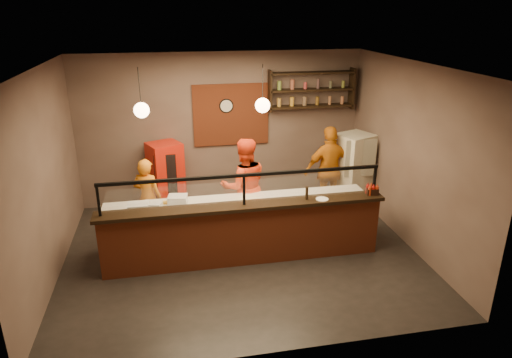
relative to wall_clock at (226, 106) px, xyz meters
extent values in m
plane|color=black|center=(-0.10, -2.46, -2.10)|extent=(6.00, 6.00, 0.00)
plane|color=#322C27|center=(-0.10, -2.46, 1.10)|extent=(6.00, 6.00, 0.00)
plane|color=#6F5B52|center=(-0.10, 0.04, -0.50)|extent=(6.00, 0.00, 6.00)
plane|color=#6F5B52|center=(-3.10, -2.46, -0.50)|extent=(0.00, 5.00, 5.00)
plane|color=#6F5B52|center=(2.90, -2.46, -0.50)|extent=(0.00, 5.00, 5.00)
plane|color=#6F5B52|center=(-0.10, -4.96, -0.50)|extent=(6.00, 0.00, 6.00)
cube|color=#933D20|center=(0.10, 0.01, -0.20)|extent=(1.60, 0.04, 1.30)
cube|color=#933D20|center=(-0.10, -2.76, -1.60)|extent=(4.60, 0.25, 1.00)
cube|color=black|center=(-0.10, -2.76, -1.07)|extent=(4.70, 0.37, 0.06)
cube|color=gray|center=(-0.10, -2.26, -1.68)|extent=(4.60, 0.75, 0.85)
cube|color=silver|center=(-0.10, -2.26, -1.23)|extent=(4.60, 0.75, 0.05)
cube|color=white|center=(-0.10, -2.76, -0.79)|extent=(4.40, 0.02, 0.50)
cube|color=black|center=(-0.10, -2.76, -0.54)|extent=(4.50, 0.05, 0.05)
cube|color=black|center=(-2.32, -2.76, -0.79)|extent=(0.04, 0.04, 0.50)
cube|color=black|center=(-0.10, -2.76, -0.79)|extent=(0.04, 0.04, 0.50)
cube|color=black|center=(2.12, -2.76, -0.79)|extent=(0.04, 0.04, 0.50)
cube|color=black|center=(1.80, -0.14, -0.05)|extent=(1.80, 0.28, 0.04)
cube|color=black|center=(1.80, -0.14, 0.30)|extent=(1.80, 0.28, 0.04)
cube|color=black|center=(1.80, -0.14, 0.65)|extent=(1.80, 0.28, 0.04)
cube|color=black|center=(0.90, -0.14, 0.30)|extent=(0.04, 0.28, 0.85)
cube|color=black|center=(2.70, -0.14, 0.30)|extent=(0.04, 0.28, 0.85)
cylinder|color=black|center=(0.00, 0.00, 0.00)|extent=(0.30, 0.04, 0.30)
cylinder|color=black|center=(-1.60, -2.26, 0.80)|extent=(0.01, 0.01, 0.60)
sphere|color=#FFC38C|center=(-1.60, -2.26, 0.45)|extent=(0.24, 0.24, 0.24)
cylinder|color=black|center=(0.30, -2.26, 0.80)|extent=(0.01, 0.01, 0.60)
sphere|color=#FFC38C|center=(0.30, -2.26, 0.45)|extent=(0.24, 0.24, 0.24)
imported|color=orange|center=(-1.68, -1.43, -1.35)|extent=(0.65, 0.56, 1.50)
imported|color=red|center=(0.09, -1.63, -1.18)|extent=(0.93, 0.74, 1.84)
imported|color=#C97013|center=(1.95, -1.09, -1.19)|extent=(1.10, 0.51, 1.83)
cube|color=beige|center=(2.50, -1.00, -1.29)|extent=(0.87, 0.84, 1.62)
cube|color=red|center=(-1.33, -0.31, -1.37)|extent=(0.80, 0.77, 1.45)
cylinder|color=beige|center=(0.07, -2.23, -1.19)|extent=(0.53, 0.53, 0.01)
cube|color=silver|center=(-1.55, -2.35, -1.13)|extent=(0.33, 0.29, 0.14)
cube|color=silver|center=(-1.14, -2.19, -1.12)|extent=(0.35, 0.30, 0.16)
cube|color=silver|center=(-1.78, -2.41, -1.12)|extent=(0.33, 0.27, 0.16)
cylinder|color=gold|center=(-1.34, -2.13, -1.17)|extent=(0.36, 0.09, 0.06)
cube|color=black|center=(2.10, -2.75, -0.99)|extent=(0.21, 0.17, 0.11)
cylinder|color=black|center=(0.95, -2.75, -0.93)|extent=(0.06, 0.06, 0.22)
cylinder|color=white|center=(1.20, -2.81, -1.03)|extent=(0.26, 0.26, 0.01)
camera|label=1|loc=(-1.20, -9.38, 1.94)|focal=32.00mm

